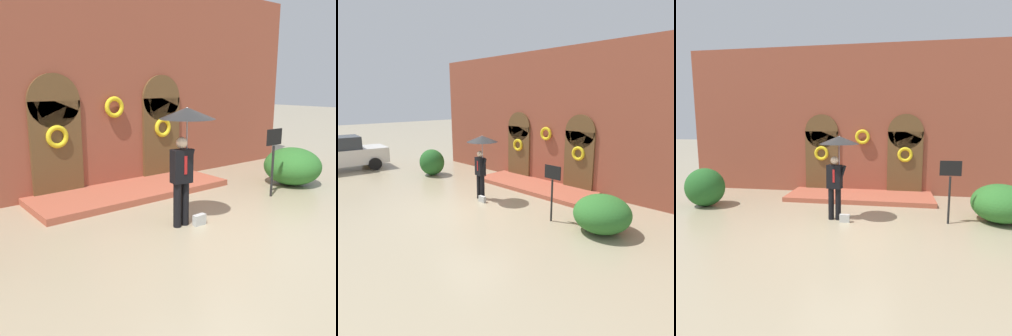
% 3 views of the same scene
% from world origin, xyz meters
% --- Properties ---
extents(ground_plane, '(80.00, 80.00, 0.00)m').
position_xyz_m(ground_plane, '(0.00, 0.00, 0.00)').
color(ground_plane, tan).
extents(building_facade, '(14.00, 2.30, 5.60)m').
position_xyz_m(building_facade, '(-0.00, 4.15, 2.68)').
color(building_facade, brown).
rests_on(building_facade, ground).
extents(person_with_umbrella, '(1.10, 1.10, 2.36)m').
position_xyz_m(person_with_umbrella, '(-0.33, 0.57, 1.91)').
color(person_with_umbrella, black).
rests_on(person_with_umbrella, ground).
extents(handbag, '(0.28, 0.13, 0.22)m').
position_xyz_m(handbag, '(-0.11, 0.37, 0.11)').
color(handbag, '#B7B7B2').
rests_on(handbag, ground).
extents(sign_post, '(0.56, 0.06, 1.72)m').
position_xyz_m(sign_post, '(2.69, 0.72, 1.16)').
color(sign_post, black).
rests_on(sign_post, ground).
extents(shrub_left, '(1.27, 1.14, 1.26)m').
position_xyz_m(shrub_left, '(-4.90, 1.26, 0.63)').
color(shrub_left, '#235B23').
rests_on(shrub_left, ground).
extents(shrub_right, '(1.56, 1.58, 1.05)m').
position_xyz_m(shrub_right, '(4.12, 1.10, 0.53)').
color(shrub_right, '#2D6B28').
rests_on(shrub_right, ground).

